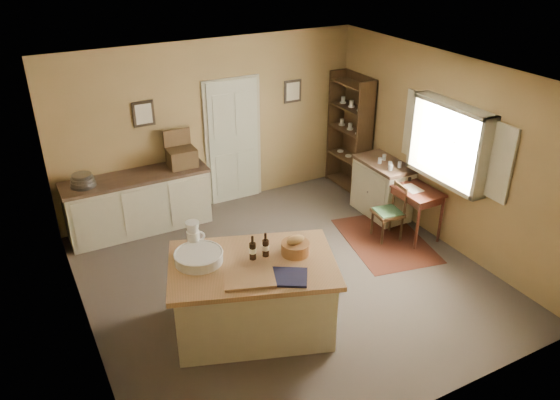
{
  "coord_description": "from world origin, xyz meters",
  "views": [
    {
      "loc": [
        -2.89,
        -5.22,
        4.25
      ],
      "look_at": [
        -0.06,
        0.09,
        1.15
      ],
      "focal_mm": 35.0,
      "sensor_mm": 36.0,
      "label": 1
    }
  ],
  "objects_px": {
    "shelving_unit": "(352,133)",
    "work_island": "(252,294)",
    "writing_desk": "(414,194)",
    "desk_chair": "(388,213)",
    "sideboard": "(139,201)",
    "right_cabinet": "(382,188)"
  },
  "relations": [
    {
      "from": "work_island",
      "to": "right_cabinet",
      "type": "bearing_deg",
      "value": 46.79
    },
    {
      "from": "sideboard",
      "to": "writing_desk",
      "type": "height_order",
      "value": "sideboard"
    },
    {
      "from": "right_cabinet",
      "to": "shelving_unit",
      "type": "bearing_deg",
      "value": 82.23
    },
    {
      "from": "shelving_unit",
      "to": "work_island",
      "type": "bearing_deg",
      "value": -139.89
    },
    {
      "from": "sideboard",
      "to": "desk_chair",
      "type": "height_order",
      "value": "sideboard"
    },
    {
      "from": "work_island",
      "to": "sideboard",
      "type": "distance_m",
      "value": 2.92
    },
    {
      "from": "desk_chair",
      "to": "sideboard",
      "type": "bearing_deg",
      "value": 155.65
    },
    {
      "from": "sideboard",
      "to": "desk_chair",
      "type": "distance_m",
      "value": 3.72
    },
    {
      "from": "work_island",
      "to": "right_cabinet",
      "type": "height_order",
      "value": "work_island"
    },
    {
      "from": "writing_desk",
      "to": "desk_chair",
      "type": "height_order",
      "value": "desk_chair"
    },
    {
      "from": "work_island",
      "to": "desk_chair",
      "type": "height_order",
      "value": "work_island"
    },
    {
      "from": "work_island",
      "to": "desk_chair",
      "type": "relative_size",
      "value": 2.55
    },
    {
      "from": "work_island",
      "to": "desk_chair",
      "type": "distance_m",
      "value": 2.78
    },
    {
      "from": "sideboard",
      "to": "work_island",
      "type": "bearing_deg",
      "value": -79.73
    },
    {
      "from": "desk_chair",
      "to": "work_island",
      "type": "bearing_deg",
      "value": -153.38
    },
    {
      "from": "work_island",
      "to": "writing_desk",
      "type": "relative_size",
      "value": 2.51
    },
    {
      "from": "writing_desk",
      "to": "shelving_unit",
      "type": "relative_size",
      "value": 0.42
    },
    {
      "from": "desk_chair",
      "to": "right_cabinet",
      "type": "height_order",
      "value": "right_cabinet"
    },
    {
      "from": "sideboard",
      "to": "right_cabinet",
      "type": "distance_m",
      "value": 3.78
    },
    {
      "from": "writing_desk",
      "to": "desk_chair",
      "type": "distance_m",
      "value": 0.47
    },
    {
      "from": "writing_desk",
      "to": "right_cabinet",
      "type": "distance_m",
      "value": 0.75
    },
    {
      "from": "work_island",
      "to": "writing_desk",
      "type": "xyz_separation_m",
      "value": [
        3.02,
        0.83,
        0.18
      ]
    }
  ]
}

